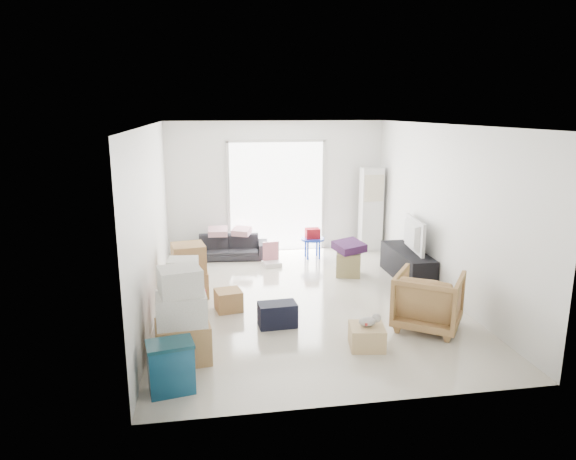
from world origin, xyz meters
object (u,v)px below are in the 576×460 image
(television, at_px, (408,247))
(wood_crate, at_px, (367,337))
(sofa, at_px, (228,243))
(tv_console, at_px, (407,265))
(storage_bins, at_px, (171,367))
(ottoman, at_px, (349,264))
(ac_tower, at_px, (371,209))
(armchair, at_px, (428,298))
(kids_table, at_px, (312,237))

(television, xyz_separation_m, wood_crate, (-1.54, -2.48, -0.43))
(television, distance_m, sofa, 3.55)
(tv_console, bearing_deg, storage_bins, -141.17)
(ottoman, distance_m, wood_crate, 2.89)
(ac_tower, bearing_deg, armchair, -96.98)
(ac_tower, relative_size, armchair, 2.02)
(ac_tower, bearing_deg, wood_crate, -108.59)
(storage_bins, xyz_separation_m, wood_crate, (2.36, 0.66, -0.14))
(ottoman, bearing_deg, storage_bins, -130.04)
(kids_table, bearing_deg, armchair, -76.73)
(storage_bins, bearing_deg, tv_console, 38.83)
(armchair, relative_size, wood_crate, 2.03)
(ottoman, xyz_separation_m, wood_crate, (-0.57, -2.83, -0.07))
(ac_tower, distance_m, television, 1.97)
(wood_crate, bearing_deg, tv_console, 58.20)
(ottoman, bearing_deg, television, -19.75)
(storage_bins, height_order, ottoman, storage_bins)
(kids_table, bearing_deg, wood_crate, -92.24)
(storage_bins, relative_size, kids_table, 0.91)
(sofa, xyz_separation_m, armchair, (2.51, -3.84, 0.13))
(wood_crate, bearing_deg, kids_table, 87.76)
(tv_console, bearing_deg, sofa, 149.48)
(sofa, relative_size, kids_table, 2.57)
(sofa, relative_size, wood_crate, 3.69)
(armchair, bearing_deg, storage_bins, 53.12)
(sofa, relative_size, armchair, 1.82)
(armchair, distance_m, kids_table, 3.68)
(sofa, xyz_separation_m, storage_bins, (-0.85, -4.94, -0.03))
(ac_tower, height_order, armchair, ac_tower)
(armchair, xyz_separation_m, ottoman, (-0.43, 2.39, -0.22))
(ac_tower, xyz_separation_m, tv_console, (0.05, -1.95, -0.62))
(television, bearing_deg, storage_bins, 134.72)
(ac_tower, distance_m, ottoman, 1.96)
(ac_tower, distance_m, armchair, 4.04)
(tv_console, xyz_separation_m, television, (0.00, 0.00, 0.32))
(tv_console, distance_m, wood_crate, 2.92)
(ac_tower, bearing_deg, tv_console, -88.53)
(television, distance_m, wood_crate, 2.95)
(armchair, bearing_deg, ottoman, -44.75)
(storage_bins, xyz_separation_m, ottoman, (2.93, 3.49, -0.07))
(television, height_order, ottoman, television)
(ottoman, bearing_deg, armchair, -79.75)
(wood_crate, bearing_deg, storage_bins, -164.45)
(tv_console, bearing_deg, armchair, -104.77)
(ac_tower, height_order, storage_bins, ac_tower)
(tv_console, bearing_deg, ac_tower, 91.47)
(storage_bins, bearing_deg, wood_crate, 15.55)
(sofa, distance_m, ottoman, 2.53)
(ac_tower, bearing_deg, ottoman, -119.92)
(sofa, height_order, wood_crate, sofa)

